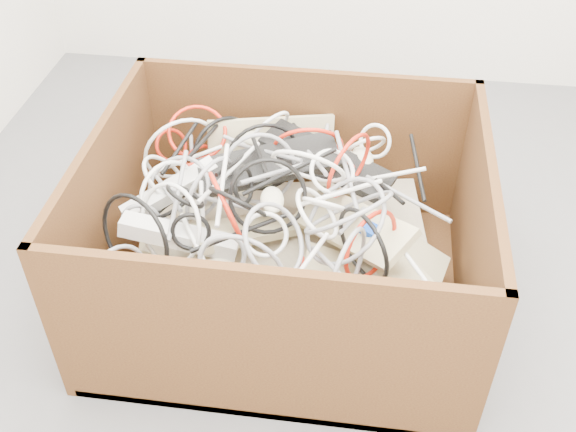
# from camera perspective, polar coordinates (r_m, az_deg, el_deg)

# --- Properties ---
(ground) EXTENTS (3.00, 3.00, 0.00)m
(ground) POSITION_cam_1_polar(r_m,az_deg,el_deg) (2.07, 5.82, -8.59)
(ground) COLOR #565558
(ground) RESTS_ON ground
(cardboard_box) EXTENTS (1.06, 0.89, 0.54)m
(cardboard_box) POSITION_cam_1_polar(r_m,az_deg,el_deg) (2.03, -0.46, -3.67)
(cardboard_box) COLOR #371B0D
(cardboard_box) RESTS_ON ground
(keyboard_pile) EXTENTS (0.98, 0.86, 0.34)m
(keyboard_pile) POSITION_cam_1_polar(r_m,az_deg,el_deg) (1.93, 0.88, -0.78)
(keyboard_pile) COLOR tan
(keyboard_pile) RESTS_ON cardboard_box
(mice_scatter) EXTENTS (0.63, 0.60, 0.17)m
(mice_scatter) POSITION_cam_1_polar(r_m,az_deg,el_deg) (1.88, -0.78, 0.71)
(mice_scatter) COLOR beige
(mice_scatter) RESTS_ON keyboard_pile
(power_strip_left) EXTENTS (0.26, 0.22, 0.12)m
(power_strip_left) POSITION_cam_1_polar(r_m,az_deg,el_deg) (1.96, -9.72, 2.08)
(power_strip_left) COLOR silver
(power_strip_left) RESTS_ON keyboard_pile
(power_strip_right) EXTENTS (0.31, 0.07, 0.10)m
(power_strip_right) POSITION_cam_1_polar(r_m,az_deg,el_deg) (1.82, -9.00, -1.66)
(power_strip_right) COLOR silver
(power_strip_right) RESTS_ON keyboard_pile
(vga_plug) EXTENTS (0.06, 0.06, 0.03)m
(vga_plug) POSITION_cam_1_polar(r_m,az_deg,el_deg) (1.81, 6.84, -1.13)
(vga_plug) COLOR #0B36A8
(vga_plug) RESTS_ON keyboard_pile
(cable_tangle) EXTENTS (0.96, 0.79, 0.43)m
(cable_tangle) POSITION_cam_1_polar(r_m,az_deg,el_deg) (1.85, -2.83, 1.60)
(cable_tangle) COLOR red
(cable_tangle) RESTS_ON keyboard_pile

